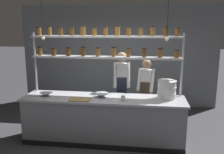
# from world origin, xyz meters

# --- Properties ---
(ground_plane) EXTENTS (40.00, 40.00, 0.00)m
(ground_plane) POSITION_xyz_m (0.00, 0.00, 0.00)
(ground_plane) COLOR #3D3D42
(back_wall) EXTENTS (5.60, 0.12, 2.88)m
(back_wall) POSITION_xyz_m (0.00, 2.47, 1.44)
(back_wall) COLOR gray
(back_wall) RESTS_ON ground_plane
(prep_counter) EXTENTS (3.20, 0.76, 0.92)m
(prep_counter) POSITION_xyz_m (0.00, -0.00, 0.46)
(prep_counter) COLOR gray
(prep_counter) RESTS_ON ground_plane
(spice_shelf_unit) EXTENTS (3.09, 0.28, 2.31)m
(spice_shelf_unit) POSITION_xyz_m (0.00, 0.33, 1.86)
(spice_shelf_unit) COLOR #B7BABF
(spice_shelf_unit) RESTS_ON ground_plane
(chef_left) EXTENTS (0.38, 0.32, 1.74)m
(chef_left) POSITION_xyz_m (0.30, 0.70, 1.01)
(chef_left) COLOR black
(chef_left) RESTS_ON ground_plane
(chef_center) EXTENTS (0.41, 0.33, 1.58)m
(chef_center) POSITION_xyz_m (0.83, 0.81, 0.90)
(chef_center) COLOR black
(chef_center) RESTS_ON ground_plane
(container_stack) EXTENTS (0.37, 0.37, 0.36)m
(container_stack) POSITION_xyz_m (1.23, 0.11, 1.10)
(container_stack) COLOR white
(container_stack) RESTS_ON prep_counter
(cutting_board) EXTENTS (0.40, 0.26, 0.02)m
(cutting_board) POSITION_xyz_m (-0.42, -0.22, 0.93)
(cutting_board) COLOR #A88456
(cutting_board) RESTS_ON prep_counter
(prep_bowl_near_left) EXTENTS (0.25, 0.25, 0.07)m
(prep_bowl_near_left) POSITION_xyz_m (-1.15, -0.04, 0.95)
(prep_bowl_near_left) COLOR #B2B7BC
(prep_bowl_near_left) RESTS_ON prep_counter
(prep_bowl_center_front) EXTENTS (0.29, 0.29, 0.08)m
(prep_bowl_center_front) POSITION_xyz_m (-0.04, 0.03, 0.96)
(prep_bowl_center_front) COLOR silver
(prep_bowl_center_front) RESTS_ON prep_counter
(serving_cup_front) EXTENTS (0.08, 0.08, 0.10)m
(serving_cup_front) POSITION_xyz_m (0.41, -0.17, 0.97)
(serving_cup_front) COLOR silver
(serving_cup_front) RESTS_ON prep_counter
(pendant_light_row) EXTENTS (2.42, 0.07, 0.80)m
(pendant_light_row) POSITION_xyz_m (0.00, 0.00, 2.11)
(pendant_light_row) COLOR black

